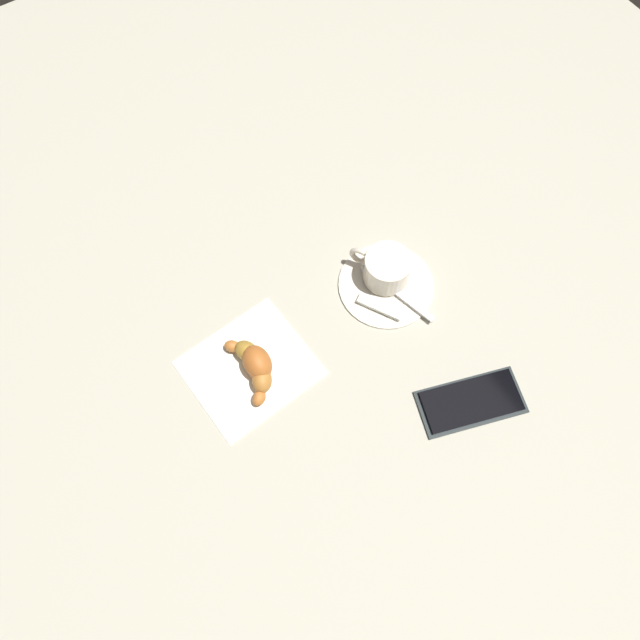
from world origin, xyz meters
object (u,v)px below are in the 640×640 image
(cell_phone, at_px, (471,402))
(saucer, at_px, (386,285))
(teaspoon, at_px, (385,283))
(espresso_cup, at_px, (385,267))
(sugar_packet, at_px, (380,306))
(napkin, at_px, (250,368))
(croissant, at_px, (255,364))

(cell_phone, bearing_deg, saucer, 87.70)
(cell_phone, bearing_deg, teaspoon, 88.29)
(saucer, distance_m, espresso_cup, 0.03)
(espresso_cup, distance_m, sugar_packet, 0.06)
(saucer, xyz_separation_m, napkin, (-0.24, 0.00, -0.00))
(napkin, bearing_deg, cell_phone, -42.63)
(cell_phone, bearing_deg, espresso_cup, 86.61)
(croissant, bearing_deg, cell_phone, -42.51)
(saucer, relative_size, espresso_cup, 1.65)
(croissant, bearing_deg, napkin, 133.35)
(saucer, bearing_deg, sugar_packet, -139.33)
(saucer, relative_size, teaspoon, 1.06)
(saucer, height_order, espresso_cup, espresso_cup)
(teaspoon, relative_size, cell_phone, 0.85)
(espresso_cup, bearing_deg, napkin, -176.57)
(teaspoon, height_order, croissant, croissant)
(espresso_cup, relative_size, croissant, 0.77)
(teaspoon, xyz_separation_m, croissant, (-0.23, -0.01, 0.01))
(espresso_cup, distance_m, cell_phone, 0.23)
(sugar_packet, xyz_separation_m, cell_phone, (0.02, -0.19, -0.01))
(saucer, relative_size, croissant, 1.26)
(saucer, relative_size, napkin, 0.86)
(espresso_cup, distance_m, croissant, 0.24)
(teaspoon, distance_m, cell_phone, 0.22)
(sugar_packet, height_order, croissant, croissant)
(saucer, bearing_deg, croissant, -178.30)
(sugar_packet, xyz_separation_m, croissant, (-0.20, 0.02, 0.01))
(croissant, relative_size, cell_phone, 0.71)
(teaspoon, xyz_separation_m, sugar_packet, (-0.03, -0.03, 0.00))
(napkin, bearing_deg, saucer, -0.04)
(teaspoon, height_order, cell_phone, teaspoon)
(napkin, bearing_deg, sugar_packet, -7.39)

